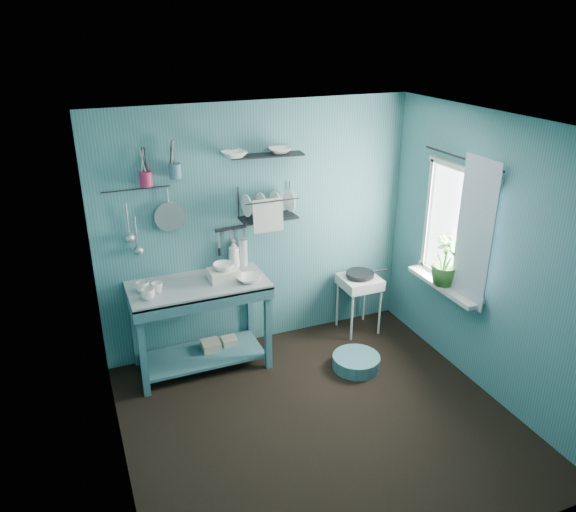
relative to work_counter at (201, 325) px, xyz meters
name	(u,v)px	position (x,y,z in m)	size (l,w,h in m)	color
floor	(320,421)	(0.71, -1.21, -0.46)	(3.20, 3.20, 0.00)	black
ceiling	(328,127)	(0.71, -1.21, 2.04)	(3.20, 3.20, 0.00)	silver
wall_back	(259,229)	(0.71, 0.29, 0.79)	(3.20, 3.20, 0.00)	#376B72
wall_front	(444,405)	(0.71, -2.71, 0.79)	(3.20, 3.20, 0.00)	#376B72
wall_left	(109,331)	(-0.89, -1.21, 0.79)	(3.00, 3.00, 0.00)	#376B72
wall_right	(490,260)	(2.31, -1.21, 0.79)	(3.00, 3.00, 0.00)	#376B72
work_counter	(201,325)	(0.00, 0.00, 0.00)	(1.29, 0.64, 0.91)	#32606A
mug_left	(148,294)	(-0.48, -0.16, 0.50)	(0.12, 0.12, 0.10)	white
mug_mid	(157,288)	(-0.38, -0.06, 0.50)	(0.10, 0.10, 0.09)	white
mug_right	(143,287)	(-0.50, 0.00, 0.50)	(0.12, 0.12, 0.10)	white
wash_tub	(224,274)	(0.25, -0.02, 0.51)	(0.28, 0.22, 0.10)	silver
tub_bowl	(223,267)	(0.25, -0.02, 0.59)	(0.20, 0.20, 0.06)	white
soap_bottle	(234,254)	(0.42, 0.20, 0.60)	(0.12, 0.12, 0.30)	silver
water_bottle	(243,252)	(0.52, 0.22, 0.60)	(0.09, 0.09, 0.28)	#B0BAC5
counter_bowl	(248,279)	(0.45, -0.15, 0.48)	(0.22, 0.22, 0.05)	white
hotplate_stand	(358,304)	(1.76, 0.04, -0.14)	(0.40, 0.40, 0.64)	silver
frying_pan	(360,274)	(1.76, 0.04, 0.22)	(0.30, 0.30, 0.04)	black
knife_strip	(231,229)	(0.42, 0.26, 0.85)	(0.32, 0.02, 0.03)	black
dish_rack	(268,203)	(0.77, 0.16, 1.09)	(0.55, 0.24, 0.32)	black
upper_shelf	(267,155)	(0.78, 0.19, 1.55)	(0.70, 0.18, 0.01)	black
shelf_bowl_left	(234,149)	(0.46, 0.19, 1.63)	(0.23, 0.23, 0.06)	white
shelf_bowl_right	(280,147)	(0.91, 0.19, 1.61)	(0.21, 0.21, 0.05)	white
utensil_cup_magenta	(146,179)	(-0.35, 0.21, 1.43)	(0.11, 0.11, 0.13)	#A91F4B
utensil_cup_teal	(175,171)	(-0.09, 0.21, 1.48)	(0.11, 0.11, 0.13)	#3B6D7C
colander	(170,217)	(-0.17, 0.24, 1.05)	(0.28, 0.28, 0.03)	#9EA0A6
ladle_outer	(128,220)	(-0.54, 0.25, 1.07)	(0.01, 0.01, 0.30)	#9EA0A6
ladle_inner	(136,233)	(-0.47, 0.25, 0.94)	(0.01, 0.01, 0.30)	#9EA0A6
hook_rail	(136,189)	(-0.43, 0.26, 1.34)	(0.01, 0.01, 0.60)	black
window_glass	(457,227)	(2.30, -0.76, 0.94)	(1.10, 1.10, 0.00)	white
windowsill	(443,286)	(2.21, -0.76, 0.35)	(0.16, 0.95, 0.04)	silver
curtain	(474,234)	(2.23, -1.06, 0.99)	(1.35, 1.35, 0.00)	white
curtain_rod	(462,158)	(2.25, -0.76, 1.59)	(0.02, 0.02, 1.05)	black
potted_plant	(446,261)	(2.21, -0.76, 0.61)	(0.27, 0.27, 0.47)	#356B2B
storage_tin_large	(211,351)	(0.10, 0.05, -0.35)	(0.18, 0.18, 0.22)	tan
storage_tin_small	(230,346)	(0.30, 0.08, -0.36)	(0.15, 0.15, 0.20)	tan
floor_basin	(356,362)	(1.39, -0.61, -0.39)	(0.47, 0.47, 0.13)	#3F727D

